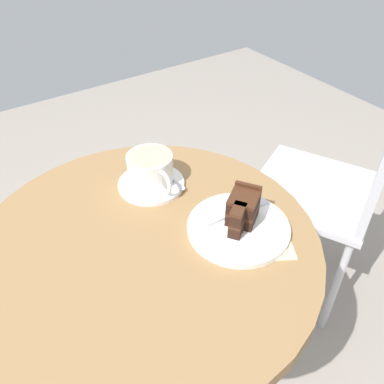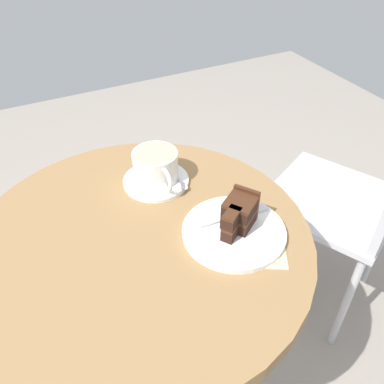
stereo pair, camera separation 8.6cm
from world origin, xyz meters
name	(u,v)px [view 1 (the left image)]	position (x,y,z in m)	size (l,w,h in m)	color
cafe_table	(149,280)	(0.00, 0.00, 0.59)	(0.70, 0.70, 0.71)	olive
saucer	(151,184)	(-0.15, 0.10, 0.72)	(0.15, 0.15, 0.01)	white
coffee_cup	(151,168)	(-0.15, 0.10, 0.76)	(0.14, 0.10, 0.07)	white
teaspoon	(174,180)	(-0.12, 0.14, 0.72)	(0.11, 0.02, 0.00)	silver
cake_plate	(238,228)	(0.08, 0.17, 0.72)	(0.21, 0.21, 0.01)	white
cake_slice	(242,209)	(0.07, 0.19, 0.75)	(0.09, 0.10, 0.07)	black
fork	(244,209)	(0.05, 0.21, 0.73)	(0.02, 0.15, 0.00)	silver
napkin	(248,234)	(0.10, 0.18, 0.71)	(0.20, 0.20, 0.00)	beige
cafe_chair	(350,171)	(-0.04, 0.72, 0.56)	(0.51, 0.51, 0.96)	#BCBCC1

